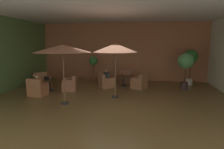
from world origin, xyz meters
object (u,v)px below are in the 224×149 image
Objects in this scene: armchair_front_right_south at (106,82)px; open_laptop at (47,79)px; patio_umbrella_tall_red at (115,48)px; potted_tree_left_corner at (191,59)px; armchair_front_right_north at (140,83)px; armchair_front_left_east at (37,90)px; potted_tree_mid_right at (186,63)px; patio_umbrella_center_beige at (63,49)px; cafe_table_front_right at (123,78)px; patron_by_window at (107,75)px; patron_blue_shirt at (38,82)px; armchair_front_left_south at (70,85)px; armchair_front_right_east at (126,78)px; cafe_table_front_left at (50,83)px; armchair_front_left_north at (42,82)px; iced_drink_cup at (48,79)px; potted_tree_mid_left at (93,64)px.

open_laptop is at bearing -154.86° from armchair_front_right_south.
potted_tree_left_corner is (4.20, 3.64, -0.74)m from patio_umbrella_tall_red.
armchair_front_right_south is (-1.99, -0.05, -0.02)m from armchair_front_right_north.
armchair_front_left_east is 9.08m from potted_tree_left_corner.
patio_umbrella_center_beige is at bearing -147.10° from potted_tree_mid_right.
cafe_table_front_right is 1.12m from patron_by_window.
armchair_front_right_north is 1.75× the size of patron_blue_shirt.
potted_tree_mid_right reaches higher than armchair_front_left_south.
armchair_front_right_north is 1.33× the size of armchair_front_right_east.
armchair_front_left_east is (-0.12, -1.10, -0.11)m from cafe_table_front_left.
armchair_front_left_south is (1.95, -0.48, 0.00)m from armchair_front_left_north.
armchair_front_right_south is at bearing 37.94° from patron_blue_shirt.
iced_drink_cup is at bearing -159.62° from potted_tree_left_corner.
potted_tree_mid_right is 6.08× the size of open_laptop.
armchair_front_right_north is at bearing 61.51° from patio_umbrella_tall_red.
patio_umbrella_center_beige reaches higher than cafe_table_front_left.
patio_umbrella_tall_red reaches higher than armchair_front_left_south.
armchair_front_right_north is 3.15× the size of open_laptop.
armchair_front_left_north reaches higher than armchair_front_left_south.
patio_umbrella_tall_red is (2.65, -0.96, 2.04)m from armchair_front_left_south.
patio_umbrella_center_beige reaches higher than potted_tree_mid_right.
potted_tree_left_corner is 5.34m from patron_by_window.
patron_blue_shirt is at bearing 83.52° from armchair_front_left_east.
armchair_front_right_north is at bearing -30.38° from potted_tree_mid_left.
patio_umbrella_tall_red is 1.26× the size of potted_tree_mid_right.
armchair_front_right_east is 0.36× the size of potted_tree_left_corner.
cafe_table_front_right is 4.89m from patio_umbrella_center_beige.
armchair_front_right_east is at bearing 37.98° from open_laptop.
patron_blue_shirt reaches higher than open_laptop.
patio_umbrella_tall_red is (3.85, 0.34, 2.04)m from armchair_front_left_east.
patron_blue_shirt is at bearing -66.62° from armchair_front_left_north.
cafe_table_front_left is 0.97× the size of patron_by_window.
armchair_front_left_east is 0.53× the size of potted_tree_mid_left.
potted_tree_mid_right is at bearing 19.22° from armchair_front_left_east.
armchair_front_left_south reaches higher than iced_drink_cup.
potted_tree_left_corner is (7.93, 2.89, 1.20)m from cafe_table_front_left.
patron_blue_shirt is at bearing -91.71° from open_laptop.
patron_by_window is 3.28m from iced_drink_cup.
armchair_front_left_east is at bearing -96.48° from cafe_table_front_left.
cafe_table_front_right is 3.66m from potted_tree_mid_right.
armchair_front_left_south is 2.17m from patron_by_window.
patio_umbrella_tall_red is at bearing -11.42° from cafe_table_front_left.
cafe_table_front_right is 1.37× the size of patron_blue_shirt.
potted_tree_mid_left is (-6.32, 0.35, -0.43)m from potted_tree_left_corner.
armchair_front_left_north is 1.34× the size of cafe_table_front_right.
armchair_front_right_north is at bearing 25.56° from patron_blue_shirt.
potted_tree_mid_left is at bearing 174.18° from armchair_front_right_east.
potted_tree_left_corner is at bearing 40.94° from patio_umbrella_tall_red.
armchair_front_right_north reaches higher than cafe_table_front_left.
armchair_front_left_east is at bearing -134.42° from armchair_front_right_east.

